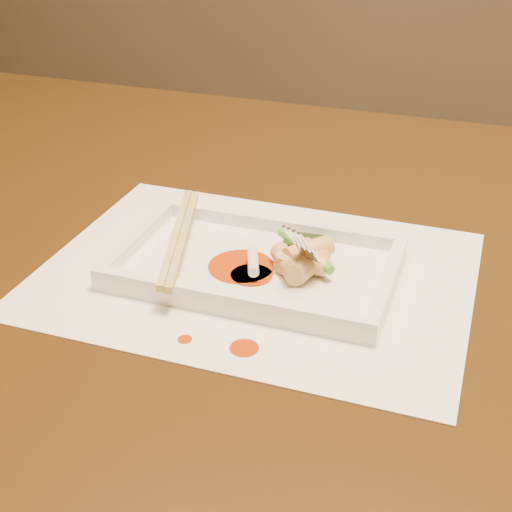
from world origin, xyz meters
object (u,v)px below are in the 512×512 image
(placemat, at_px, (256,273))
(plate_base, at_px, (256,269))
(table, at_px, (243,319))
(fork, at_px, (337,197))
(chopstick_a, at_px, (176,235))

(placemat, relative_size, plate_base, 1.54)
(table, bearing_deg, placemat, -59.23)
(plate_base, bearing_deg, placemat, -90.00)
(table, xyz_separation_m, plate_base, (0.04, -0.06, 0.11))
(plate_base, bearing_deg, fork, 14.42)
(table, height_order, placemat, placemat)
(table, relative_size, chopstick_a, 7.24)
(plate_base, xyz_separation_m, fork, (0.07, 0.02, 0.08))
(placemat, height_order, chopstick_a, chopstick_a)
(plate_base, height_order, chopstick_a, chopstick_a)
(plate_base, bearing_deg, table, 120.77)
(table, xyz_separation_m, placemat, (0.04, -0.06, 0.10))
(plate_base, xyz_separation_m, chopstick_a, (-0.08, 0.00, 0.02))
(table, distance_m, fork, 0.22)
(placemat, bearing_deg, table, 120.77)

